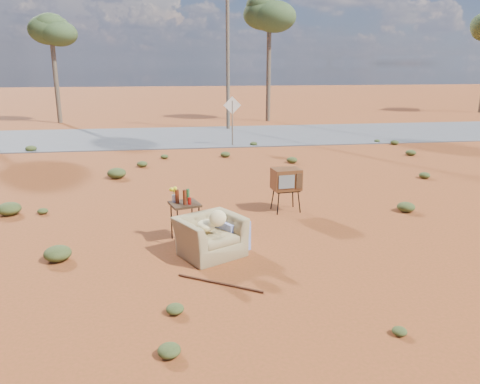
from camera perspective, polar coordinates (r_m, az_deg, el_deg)
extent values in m
plane|color=#913C1D|center=(9.38, -0.27, -6.97)|extent=(140.00, 140.00, 0.00)
cube|color=#565659|center=(23.88, -5.49, 6.78)|extent=(140.00, 7.00, 0.04)
imported|color=#947E51|center=(8.95, -3.68, -4.63)|extent=(1.38, 1.21, 1.01)
ellipsoid|color=#FAE298|center=(8.94, -4.16, -4.10)|extent=(0.37, 0.37, 0.22)
ellipsoid|color=#FAE298|center=(8.74, -2.72, -3.21)|extent=(0.32, 0.16, 0.32)
cube|color=navy|center=(9.39, -1.24, -4.99)|extent=(0.78, 0.89, 0.59)
cube|color=black|center=(11.64, 5.62, 0.25)|extent=(0.65, 0.52, 0.03)
cylinder|color=black|center=(11.43, 4.67, -1.42)|extent=(0.03, 0.03, 0.54)
cylinder|color=black|center=(11.62, 7.21, -1.21)|extent=(0.03, 0.03, 0.54)
cylinder|color=black|center=(11.82, 3.98, -0.85)|extent=(0.03, 0.03, 0.54)
cylinder|color=black|center=(12.00, 6.45, -0.65)|extent=(0.03, 0.03, 0.54)
cube|color=#5E2E17|center=(11.57, 5.65, 1.58)|extent=(0.73, 0.59, 0.52)
cube|color=slate|center=(11.29, 5.70, 1.23)|extent=(0.40, 0.07, 0.33)
cube|color=#472D19|center=(11.41, 7.23, 1.33)|extent=(0.15, 0.04, 0.37)
cube|color=#3B2615|center=(9.62, -6.77, -1.48)|extent=(0.70, 0.70, 0.05)
cylinder|color=black|center=(9.47, -7.58, -4.30)|extent=(0.03, 0.03, 0.79)
cylinder|color=black|center=(9.60, -4.98, -3.95)|extent=(0.03, 0.03, 0.79)
cylinder|color=black|center=(9.89, -8.35, -3.48)|extent=(0.03, 0.03, 0.79)
cylinder|color=black|center=(10.01, -5.85, -3.16)|extent=(0.03, 0.03, 0.79)
cylinder|color=#531D0D|center=(9.58, -7.68, -0.51)|extent=(0.08, 0.08, 0.30)
cylinder|color=#531D0D|center=(9.48, -6.76, -0.59)|extent=(0.07, 0.07, 0.32)
cylinder|color=#255729|center=(9.71, -6.36, -0.32)|extent=(0.07, 0.07, 0.27)
cylinder|color=#B6120E|center=(9.51, -6.18, -1.05)|extent=(0.07, 0.07, 0.15)
cylinder|color=silver|center=(9.70, -8.05, -0.75)|extent=(0.09, 0.09, 0.16)
ellipsoid|color=yellow|center=(9.65, -8.09, 0.22)|extent=(0.18, 0.18, 0.14)
cylinder|color=#4F2915|center=(7.97, -2.50, -11.04)|extent=(1.35, 0.88, 0.04)
cylinder|color=brown|center=(20.92, -0.94, 8.34)|extent=(0.06, 0.06, 2.00)
cube|color=silver|center=(20.84, -0.95, 10.52)|extent=(0.78, 0.04, 0.78)
cylinder|color=brown|center=(31.33, -21.59, 13.31)|extent=(0.28, 0.28, 6.00)
ellipsoid|color=#415C2F|center=(31.38, -22.06, 17.86)|extent=(3.20, 3.20, 2.20)
cylinder|color=brown|center=(30.24, 3.51, 15.24)|extent=(0.28, 0.28, 7.00)
ellipsoid|color=#415C2F|center=(30.38, 3.61, 20.90)|extent=(3.20, 3.20, 2.20)
cylinder|color=brown|center=(26.29, -1.50, 16.33)|extent=(0.20, 0.20, 8.00)
ellipsoid|color=#424B21|center=(12.71, -26.32, -1.83)|extent=(0.56, 0.56, 0.31)
ellipsoid|color=#424B21|center=(12.36, 19.58, -1.72)|extent=(0.44, 0.44, 0.24)
ellipsoid|color=#424B21|center=(15.56, -14.81, 2.24)|extent=(0.60, 0.60, 0.33)
ellipsoid|color=#424B21|center=(16.16, 21.57, 1.91)|extent=(0.36, 0.36, 0.20)
ellipsoid|color=#424B21|center=(17.51, 6.36, 3.91)|extent=(0.40, 0.40, 0.22)
ellipsoid|color=#424B21|center=(18.42, -9.20, 4.29)|extent=(0.30, 0.30, 0.17)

